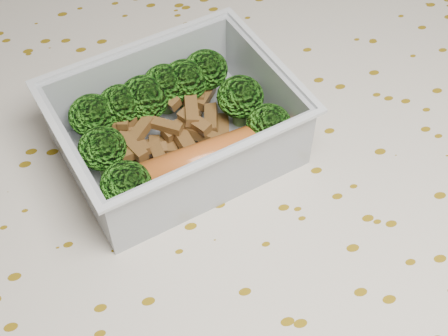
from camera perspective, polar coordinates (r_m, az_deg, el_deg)
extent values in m
cube|color=brown|center=(0.51, -0.52, -3.52)|extent=(1.40, 0.90, 0.04)
cube|color=beige|center=(0.49, -0.54, -1.99)|extent=(1.46, 0.96, 0.01)
cube|color=silver|center=(0.52, -4.22, 1.77)|extent=(0.20, 0.17, 0.00)
cube|color=silver|center=(0.53, -7.61, 8.36)|extent=(0.17, 0.04, 0.06)
cube|color=silver|center=(0.46, -0.73, -1.00)|extent=(0.17, 0.04, 0.06)
cube|color=silver|center=(0.52, 3.81, 7.47)|extent=(0.03, 0.12, 0.06)
cube|color=silver|center=(0.48, -13.37, 0.22)|extent=(0.03, 0.12, 0.06)
cube|color=silver|center=(0.52, -8.17, 11.06)|extent=(0.18, 0.05, 0.00)
cube|color=silver|center=(0.43, -0.46, 1.01)|extent=(0.18, 0.05, 0.00)
cube|color=silver|center=(0.50, 4.43, 10.09)|extent=(0.04, 0.13, 0.00)
cube|color=silver|center=(0.45, -14.58, 2.36)|extent=(0.04, 0.13, 0.00)
cylinder|color=#608C3F|center=(0.52, -11.57, 3.09)|extent=(0.01, 0.01, 0.02)
ellipsoid|color=#3A8E1C|center=(0.51, -11.95, 4.71)|extent=(0.04, 0.04, 0.03)
cylinder|color=#608C3F|center=(0.53, -9.16, 4.09)|extent=(0.01, 0.01, 0.02)
ellipsoid|color=#3A8E1C|center=(0.51, -9.46, 5.73)|extent=(0.04, 0.04, 0.03)
cylinder|color=#608C3F|center=(0.53, -7.08, 4.72)|extent=(0.01, 0.01, 0.01)
ellipsoid|color=#3A8E1C|center=(0.51, -7.31, 6.37)|extent=(0.04, 0.04, 0.03)
cylinder|color=#608C3F|center=(0.54, -5.27, 6.00)|extent=(0.01, 0.01, 0.02)
ellipsoid|color=#3A8E1C|center=(0.52, -5.44, 7.65)|extent=(0.04, 0.04, 0.03)
cylinder|color=#608C3F|center=(0.54, -3.50, 6.33)|extent=(0.01, 0.01, 0.02)
ellipsoid|color=#3A8E1C|center=(0.53, -3.62, 7.99)|extent=(0.04, 0.04, 0.03)
cylinder|color=#608C3F|center=(0.55, -1.63, 7.32)|extent=(0.01, 0.01, 0.02)
ellipsoid|color=#3A8E1C|center=(0.53, -1.68, 8.98)|extent=(0.04, 0.04, 0.03)
cylinder|color=#608C3F|center=(0.50, -10.70, 0.18)|extent=(0.01, 0.01, 0.02)
ellipsoid|color=#3A8E1C|center=(0.48, -11.07, 1.78)|extent=(0.04, 0.04, 0.03)
cylinder|color=#608C3F|center=(0.53, 1.44, 4.86)|extent=(0.01, 0.01, 0.02)
ellipsoid|color=#3A8E1C|center=(0.51, 1.49, 6.53)|extent=(0.04, 0.04, 0.03)
cylinder|color=#608C3F|center=(0.47, -8.62, -3.11)|extent=(0.01, 0.01, 0.02)
ellipsoid|color=#3A8E1C|center=(0.46, -8.94, -1.54)|extent=(0.04, 0.04, 0.03)
cylinder|color=#608C3F|center=(0.51, 3.99, 2.33)|extent=(0.01, 0.01, 0.02)
ellipsoid|color=#3A8E1C|center=(0.49, 4.12, 3.98)|extent=(0.04, 0.04, 0.03)
cube|color=brown|center=(0.51, -3.04, 5.31)|extent=(0.02, 0.03, 0.01)
cube|color=brown|center=(0.51, -9.21, 4.16)|extent=(0.02, 0.01, 0.01)
cube|color=brown|center=(0.51, -4.11, 3.75)|extent=(0.03, 0.02, 0.01)
cube|color=brown|center=(0.51, -9.05, 4.93)|extent=(0.02, 0.03, 0.01)
cube|color=brown|center=(0.51, -5.33, 2.31)|extent=(0.03, 0.01, 0.01)
cube|color=brown|center=(0.50, -2.72, 4.26)|extent=(0.02, 0.03, 0.01)
cube|color=brown|center=(0.51, -1.17, 4.52)|extent=(0.02, 0.03, 0.01)
cube|color=brown|center=(0.51, -9.19, 5.04)|extent=(0.03, 0.02, 0.01)
cube|color=brown|center=(0.51, -4.90, 2.45)|extent=(0.01, 0.03, 0.01)
cube|color=brown|center=(0.52, -5.15, 6.34)|extent=(0.02, 0.03, 0.01)
cube|color=brown|center=(0.49, -6.74, 1.58)|extent=(0.03, 0.01, 0.01)
cube|color=brown|center=(0.51, -9.30, 3.43)|extent=(0.03, 0.02, 0.01)
cube|color=brown|center=(0.53, -1.69, 6.59)|extent=(0.02, 0.03, 0.01)
cube|color=brown|center=(0.50, -1.89, 3.00)|extent=(0.03, 0.03, 0.01)
cube|color=brown|center=(0.51, -8.43, 3.58)|extent=(0.03, 0.03, 0.01)
cube|color=brown|center=(0.51, -6.37, 1.88)|extent=(0.01, 0.02, 0.01)
cube|color=brown|center=(0.51, -8.68, 3.36)|extent=(0.02, 0.03, 0.01)
cube|color=brown|center=(0.48, -8.53, 1.40)|extent=(0.03, 0.02, 0.01)
cube|color=brown|center=(0.51, -8.84, 2.31)|extent=(0.02, 0.03, 0.01)
cube|color=brown|center=(0.50, -8.36, 0.76)|extent=(0.01, 0.02, 0.01)
cube|color=brown|center=(0.49, -6.01, 1.37)|extent=(0.01, 0.02, 0.01)
cube|color=brown|center=(0.53, -8.29, 4.12)|extent=(0.03, 0.01, 0.01)
cube|color=brown|center=(0.48, -8.25, 1.87)|extent=(0.02, 0.03, 0.01)
cube|color=brown|center=(0.50, -8.14, 2.23)|extent=(0.02, 0.03, 0.01)
cube|color=brown|center=(0.50, -9.12, 2.24)|extent=(0.03, 0.02, 0.01)
cube|color=brown|center=(0.53, -2.58, 5.26)|extent=(0.02, 0.03, 0.01)
cube|color=brown|center=(0.53, -3.06, 6.61)|extent=(0.03, 0.02, 0.01)
cube|color=brown|center=(0.50, -7.73, 3.28)|extent=(0.03, 0.03, 0.01)
cube|color=brown|center=(0.50, -3.55, 2.33)|extent=(0.02, 0.03, 0.01)
cube|color=brown|center=(0.50, -5.46, 3.90)|extent=(0.03, 0.02, 0.01)
cube|color=brown|center=(0.52, -0.21, 3.83)|extent=(0.02, 0.03, 0.01)
cylinder|color=#B6551F|center=(0.48, -1.84, 0.82)|extent=(0.13, 0.05, 0.03)
sphere|color=#B6551F|center=(0.50, 5.17, 3.30)|extent=(0.03, 0.03, 0.03)
sphere|color=#B6551F|center=(0.47, -9.31, -1.85)|extent=(0.03, 0.03, 0.03)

